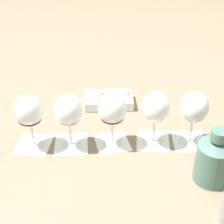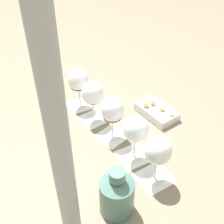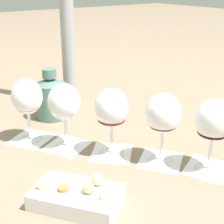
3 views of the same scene
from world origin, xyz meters
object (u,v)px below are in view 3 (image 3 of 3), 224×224
at_px(wine_glass_2, 112,111).
at_px(snack_dish, 77,197).
at_px(wine_glass_3, 163,116).
at_px(wine_glass_4, 214,123).
at_px(ceramic_vase, 51,97).
at_px(wine_glass_0, 27,99).
at_px(wine_glass_1, 64,105).

height_order(wine_glass_2, snack_dish, wine_glass_2).
xyz_separation_m(wine_glass_3, wine_glass_4, (0.10, 0.06, 0.00)).
distance_m(wine_glass_2, ceramic_vase, 0.33).
height_order(wine_glass_2, ceramic_vase, wine_glass_2).
relative_size(wine_glass_0, ceramic_vase, 1.07).
xyz_separation_m(wine_glass_0, wine_glass_4, (0.42, 0.28, 0.00)).
height_order(ceramic_vase, snack_dish, ceramic_vase).
bearing_deg(wine_glass_0, wine_glass_2, 32.90).
relative_size(wine_glass_0, wine_glass_2, 1.00).
relative_size(wine_glass_1, wine_glass_2, 1.00).
xyz_separation_m(wine_glass_0, wine_glass_1, (0.10, 0.06, 0.00)).
bearing_deg(wine_glass_4, wine_glass_1, -145.39).
xyz_separation_m(wine_glass_4, ceramic_vase, (-0.53, -0.15, -0.05)).
bearing_deg(wine_glass_3, wine_glass_1, -144.55).
distance_m(wine_glass_4, snack_dish, 0.36).
distance_m(ceramic_vase, snack_dish, 0.50).
bearing_deg(ceramic_vase, snack_dish, -21.54).
distance_m(wine_glass_0, wine_glass_2, 0.25).
bearing_deg(snack_dish, ceramic_vase, 158.46).
xyz_separation_m(wine_glass_1, snack_dish, (0.24, -0.11, -0.10)).
bearing_deg(wine_glass_1, wine_glass_3, 35.45).
xyz_separation_m(wine_glass_2, wine_glass_4, (0.20, 0.14, -0.00)).
distance_m(wine_glass_2, wine_glass_3, 0.13).
height_order(wine_glass_1, wine_glass_3, same).
relative_size(wine_glass_1, ceramic_vase, 1.07).
bearing_deg(ceramic_vase, wine_glass_3, 11.41).
relative_size(wine_glass_1, snack_dish, 0.86).
bearing_deg(wine_glass_0, wine_glass_1, 31.48).
height_order(wine_glass_2, wine_glass_4, same).
distance_m(wine_glass_1, wine_glass_3, 0.27).
height_order(wine_glass_1, ceramic_vase, wine_glass_1).
height_order(wine_glass_0, ceramic_vase, wine_glass_0).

